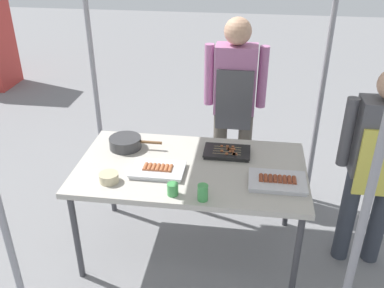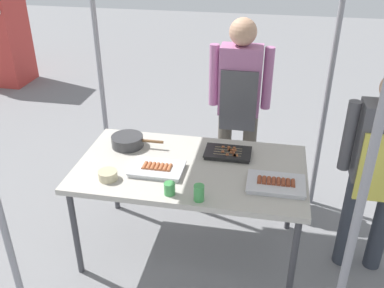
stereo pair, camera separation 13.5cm
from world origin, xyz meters
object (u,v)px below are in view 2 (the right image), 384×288
object	(u,v)px
stall_table	(191,173)
tray_meat_skewers	(228,153)
tray_grilled_sausages	(276,184)
tray_pork_links	(157,169)
drink_cup_by_wok	(199,193)
customer_nearby	(380,163)
cooking_wok	(128,141)
vendor_woman	(239,97)
drink_cup_near_edge	(170,189)
condiment_bowl	(108,175)

from	to	relation	value
stall_table	tray_meat_skewers	size ratio (longest dim) A/B	4.74
tray_grilled_sausages	tray_pork_links	bearing A→B (deg)	177.57
tray_meat_skewers	tray_pork_links	bearing A→B (deg)	-145.44
drink_cup_by_wok	customer_nearby	distance (m)	1.21
stall_table	tray_pork_links	distance (m)	0.25
cooking_wok	stall_table	bearing A→B (deg)	-20.93
vendor_woman	cooking_wok	bearing A→B (deg)	39.56
tray_meat_skewers	vendor_woman	xyz separation A→B (m)	(0.01, 0.64, 0.18)
stall_table	tray_meat_skewers	world-z (taller)	tray_meat_skewers
tray_meat_skewers	drink_cup_by_wok	world-z (taller)	drink_cup_by_wok
tray_grilled_sausages	drink_cup_near_edge	world-z (taller)	drink_cup_near_edge
stall_table	tray_pork_links	bearing A→B (deg)	-153.26
drink_cup_by_wok	tray_grilled_sausages	bearing A→B (deg)	27.65
tray_pork_links	cooking_wok	bearing A→B (deg)	135.25
cooking_wok	drink_cup_by_wok	xyz separation A→B (m)	(0.65, -0.58, 0.01)
tray_meat_skewers	vendor_woman	distance (m)	0.66
cooking_wok	tray_meat_skewers	bearing A→B (deg)	0.26
tray_meat_skewers	tray_grilled_sausages	bearing A→B (deg)	-44.59
drink_cup_near_edge	customer_nearby	xyz separation A→B (m)	(1.31, 0.43, 0.08)
tray_meat_skewers	drink_cup_near_edge	xyz separation A→B (m)	(-0.30, -0.56, 0.02)
drink_cup_near_edge	vendor_woman	world-z (taller)	vendor_woman
condiment_bowl	drink_cup_by_wok	bearing A→B (deg)	-10.56
stall_table	tray_grilled_sausages	xyz separation A→B (m)	(0.59, -0.14, 0.07)
stall_table	drink_cup_by_wok	bearing A→B (deg)	-71.75
tray_meat_skewers	condiment_bowl	xyz separation A→B (m)	(-0.75, -0.47, 0.01)
tray_meat_skewers	customer_nearby	bearing A→B (deg)	-7.40
tray_meat_skewers	tray_pork_links	distance (m)	0.55
tray_meat_skewers	cooking_wok	distance (m)	0.76
stall_table	tray_grilled_sausages	bearing A→B (deg)	-13.52
stall_table	tray_grilled_sausages	distance (m)	0.61
cooking_wok	drink_cup_by_wok	world-z (taller)	drink_cup_by_wok
condiment_bowl	vendor_woman	bearing A→B (deg)	55.53
tray_meat_skewers	drink_cup_by_wok	distance (m)	0.60
tray_grilled_sausages	customer_nearby	xyz separation A→B (m)	(0.65, 0.22, 0.11)
tray_pork_links	cooking_wok	distance (m)	0.44
tray_grilled_sausages	condiment_bowl	distance (m)	1.10
tray_meat_skewers	tray_pork_links	xyz separation A→B (m)	(-0.45, -0.31, 0.00)
condiment_bowl	drink_cup_near_edge	world-z (taller)	drink_cup_near_edge
stall_table	vendor_woman	xyz separation A→B (m)	(0.25, 0.84, 0.25)
tray_pork_links	customer_nearby	distance (m)	1.47
tray_pork_links	customer_nearby	world-z (taller)	customer_nearby
customer_nearby	vendor_woman	bearing A→B (deg)	142.17
vendor_woman	customer_nearby	size ratio (longest dim) A/B	1.08
tray_grilled_sausages	customer_nearby	world-z (taller)	customer_nearby
cooking_wok	vendor_woman	distance (m)	1.02
stall_table	cooking_wok	world-z (taller)	cooking_wok
tray_grilled_sausages	drink_cup_near_edge	distance (m)	0.69
vendor_woman	tray_grilled_sausages	bearing A→B (deg)	108.87
stall_table	tray_pork_links	world-z (taller)	tray_pork_links
drink_cup_by_wok	customer_nearby	bearing A→B (deg)	22.28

